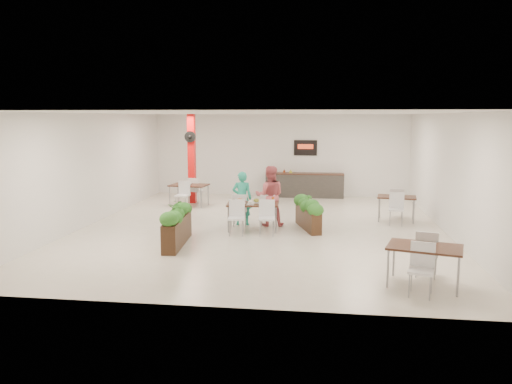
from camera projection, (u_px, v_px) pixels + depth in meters
The scene contains 12 objects.
ground at pixel (262, 228), 14.07m from camera, with size 12.00×12.00×0.00m, color beige.
room_shell at pixel (262, 157), 13.77m from camera, with size 10.10×12.10×3.22m.
red_column at pixel (192, 158), 17.93m from camera, with size 0.40×0.41×3.20m.
service_counter at pixel (305, 184), 19.41m from camera, with size 3.00×0.64×2.20m.
main_table at pixel (252, 207), 13.67m from camera, with size 1.46×1.72×0.92m.
diner_man at pixel (242, 198), 14.34m from camera, with size 0.57×0.37×1.55m, color #29B493.
diner_woman at pixel (270, 196), 14.23m from camera, with size 0.84×0.65×1.72m, color #D45E64.
planter_left at pixel (177, 223), 12.12m from camera, with size 0.54×2.11×1.11m.
planter_right at pixel (308, 212), 13.86m from camera, with size 0.82×1.76×0.95m.
side_table_a at pixel (189, 188), 17.49m from camera, with size 1.37×1.66×0.92m.
side_table_b at pixel (397, 200), 14.89m from camera, with size 1.20×1.66×0.92m.
side_table_c at pixel (425, 252), 9.15m from camera, with size 1.50×1.67×0.92m.
Camera 1 is at (1.66, -13.66, 3.09)m, focal length 35.00 mm.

